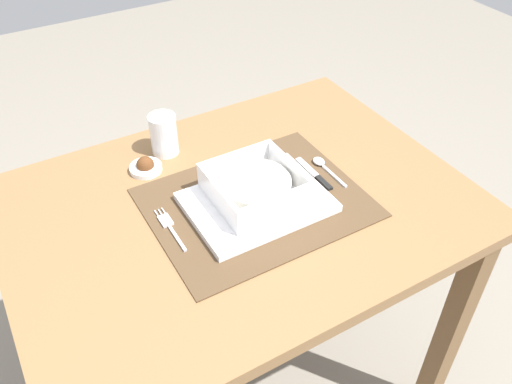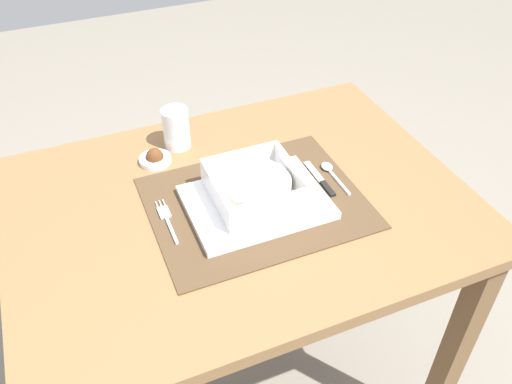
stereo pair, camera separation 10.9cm
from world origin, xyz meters
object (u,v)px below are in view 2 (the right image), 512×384
Objects in this scene: spoon at (330,170)px; drinking_glass at (176,130)px; condiment_saucer at (155,158)px; porridge_bowl at (255,187)px; dining_table at (240,239)px; butter_knife at (321,180)px; fork at (166,218)px.

spoon is 0.37m from drinking_glass.
porridge_bowl is at bearing -54.35° from condiment_saucer.
porridge_bowl reaches higher than spoon.
dining_table is 0.22m from butter_knife.
drinking_glass is at bearing 109.12° from porridge_bowl.
drinking_glass reaches higher than porridge_bowl.
fork is 0.34m from butter_knife.
spoon reaches higher than dining_table.
dining_table is 8.09× the size of spoon.
butter_knife is 1.30× the size of drinking_glass.
drinking_glass is at bearing 33.00° from condiment_saucer.
spoon is 1.20× the size of drinking_glass.
spoon is at bearing 4.39° from fork.
spoon is 0.92× the size of butter_knife.
drinking_glass is (-0.28, 0.23, 0.04)m from spoon.
dining_table is 9.74× the size of drinking_glass.
butter_knife is 0.38m from condiment_saucer.
fork reaches higher than dining_table.
spoon is (0.22, 0.01, 0.12)m from dining_table.
condiment_saucer is at bearing 84.90° from fork.
condiment_saucer is (-0.31, 0.21, 0.00)m from butter_knife.
porridge_bowl is at bearing -70.88° from drinking_glass.
condiment_saucer is at bearing 125.65° from porridge_bowl.
porridge_bowl is 1.49× the size of spoon.
spoon reaches higher than fork.
condiment_saucer is (-0.13, 0.20, 0.12)m from dining_table.
fork is at bearing -111.41° from drinking_glass.
drinking_glass is 0.08m from condiment_saucer.
condiment_saucer is at bearing 151.27° from spoon.
fork is 1.38× the size of drinking_glass.
butter_knife is at bearing 0.59° from fork.
butter_knife is 0.36m from drinking_glass.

